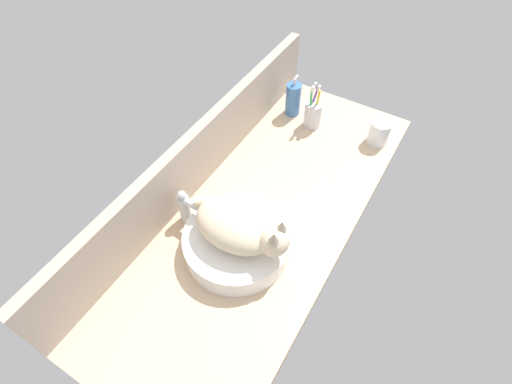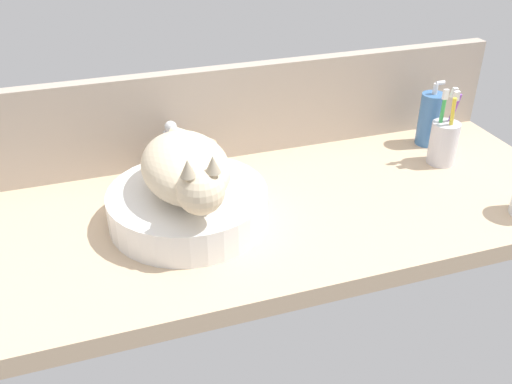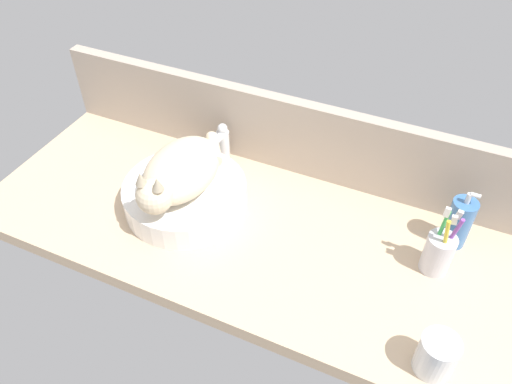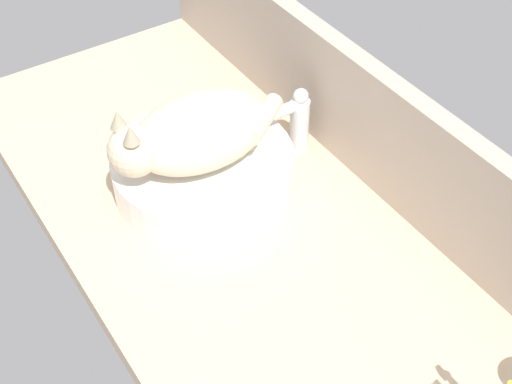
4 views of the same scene
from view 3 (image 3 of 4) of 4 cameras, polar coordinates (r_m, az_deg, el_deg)
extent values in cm
cube|color=#D1B28E|center=(130.35, -1.41, -4.27)|extent=(138.89, 55.98, 4.00)
cube|color=#AD9E8E|center=(139.44, 3.15, 6.72)|extent=(138.89, 3.60, 22.62)
cylinder|color=white|center=(132.30, -8.17, -0.52)|extent=(32.28, 32.28, 7.06)
ellipsoid|color=beige|center=(126.31, -8.57, 2.45)|extent=(17.24, 25.16, 11.00)
sphere|color=beige|center=(118.21, -11.51, -0.45)|extent=(8.80, 8.80, 8.80)
cone|color=tan|center=(112.99, -11.22, 0.90)|extent=(2.80, 2.80, 3.20)
cone|color=tan|center=(115.13, -13.06, 1.49)|extent=(2.80, 2.80, 3.20)
cylinder|color=beige|center=(131.36, -4.83, 4.96)|extent=(8.92, 10.85, 3.20)
cylinder|color=silver|center=(143.89, -3.74, 5.11)|extent=(3.60, 3.60, 11.00)
cylinder|color=silver|center=(137.57, -4.87, 5.57)|extent=(2.70, 10.10, 2.20)
sphere|color=silver|center=(139.88, -3.86, 7.27)|extent=(2.80, 2.80, 2.80)
cylinder|color=#3F72B2|center=(129.31, 22.14, -3.28)|extent=(6.01, 6.01, 13.54)
cylinder|color=silver|center=(123.95, 23.11, -0.67)|extent=(1.20, 1.20, 2.80)
cylinder|color=silver|center=(123.17, 23.82, -0.35)|extent=(2.20, 1.00, 1.00)
cylinder|color=silver|center=(122.88, 20.06, -6.62)|extent=(6.68, 6.68, 10.41)
cylinder|color=yellow|center=(119.73, 20.71, -5.81)|extent=(2.91, 2.49, 17.00)
cube|color=white|center=(113.85, 21.74, -2.98)|extent=(1.48, 1.02, 2.59)
cylinder|color=purple|center=(121.21, 21.17, -5.24)|extent=(2.94, 3.07, 16.96)
cube|color=white|center=(115.41, 22.21, -2.41)|extent=(1.49, 1.10, 2.61)
cylinder|color=green|center=(120.82, 20.02, -5.02)|extent=(1.76, 1.99, 17.05)
cube|color=white|center=(115.00, 21.01, -2.17)|extent=(1.32, 0.95, 2.50)
cylinder|color=white|center=(107.69, 19.92, -17.13)|extent=(7.71, 7.71, 9.25)
cylinder|color=silver|center=(109.24, 19.68, -17.63)|extent=(6.79, 6.79, 5.52)
camera|label=1|loc=(1.17, -57.89, 33.56)|focal=28.00mm
camera|label=2|loc=(0.81, -68.27, -7.93)|focal=40.00mm
camera|label=4|loc=(0.45, 64.26, 14.49)|focal=50.00mm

